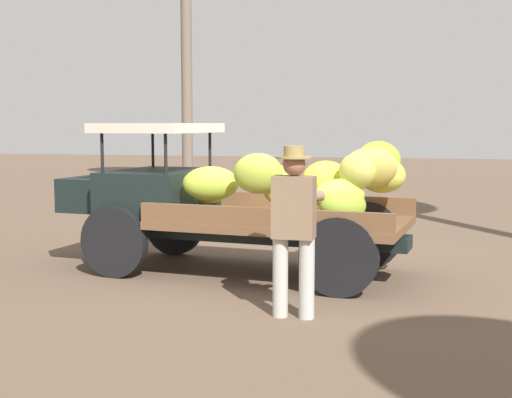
% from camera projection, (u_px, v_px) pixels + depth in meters
% --- Properties ---
extents(ground_plane, '(60.00, 60.00, 0.00)m').
position_uv_depth(ground_plane, '(257.00, 270.00, 8.97)').
color(ground_plane, brown).
extents(truck, '(4.59, 2.17, 1.88)m').
position_uv_depth(truck, '(232.00, 197.00, 8.79)').
color(truck, black).
rests_on(truck, ground).
extents(farmer, '(0.53, 0.46, 1.67)m').
position_uv_depth(farmer, '(294.00, 221.00, 6.71)').
color(farmer, '#B2B1AB').
rests_on(farmer, ground).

